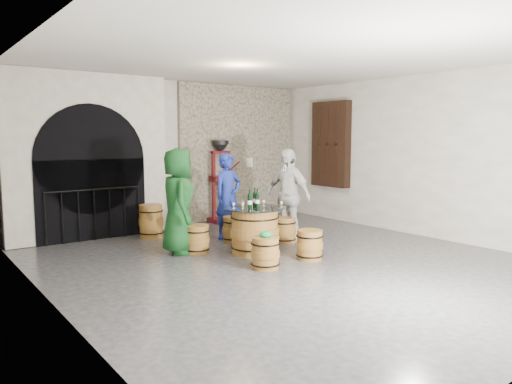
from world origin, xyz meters
TOP-DOWN VIEW (x-y plane):
  - ground at (0.00, 0.00)m, footprint 8.00×8.00m
  - wall_back at (0.00, 4.00)m, footprint 8.00×0.00m
  - wall_left at (-3.50, 0.00)m, footprint 0.00×8.00m
  - wall_right at (3.50, 0.00)m, footprint 0.00×8.00m
  - ceiling at (0.00, 0.00)m, footprint 8.00×8.00m
  - stone_facing_panel at (1.80, 3.94)m, footprint 3.20×0.12m
  - arched_opening at (-1.90, 3.74)m, footprint 3.10×0.60m
  - shuttered_window at (3.38, 2.40)m, footprint 0.23×1.10m
  - barrel_table at (-0.05, 0.77)m, footprint 1.02×1.02m
  - barrel_stool_left at (-0.85, 1.36)m, footprint 0.45×0.45m
  - barrel_stool_far at (0.17, 1.73)m, footprint 0.45×0.45m
  - barrel_stool_right at (0.88, 1.10)m, footprint 0.45×0.45m
  - barrel_stool_near_right at (0.40, -0.11)m, footprint 0.45×0.45m
  - barrel_stool_near_left at (-0.50, -0.11)m, footprint 0.45×0.45m
  - green_cap at (-0.50, -0.11)m, footprint 0.23×0.18m
  - person_green at (-1.09, 1.54)m, footprint 0.84×1.02m
  - person_blue at (0.24, 2.03)m, footprint 0.65×0.47m
  - person_white at (0.99, 1.14)m, footprint 0.58×1.09m
  - wine_bottle_left at (-0.17, 0.75)m, footprint 0.08×0.08m
  - wine_bottle_center at (-0.01, 0.76)m, footprint 0.08×0.08m
  - wine_bottle_right at (0.04, 0.89)m, footprint 0.08×0.08m
  - tasting_glass_a at (-0.30, 0.77)m, footprint 0.05×0.05m
  - tasting_glass_b at (0.20, 0.85)m, footprint 0.05×0.05m
  - tasting_glass_c at (-0.18, 0.93)m, footprint 0.05×0.05m
  - tasting_glass_d at (0.17, 1.08)m, footprint 0.05×0.05m
  - tasting_glass_e at (0.34, 0.54)m, footprint 0.05×0.05m
  - tasting_glass_f at (-0.40, 0.90)m, footprint 0.05×0.05m
  - side_barrel at (-0.93, 3.03)m, footprint 0.49×0.49m
  - corking_press at (1.11, 3.65)m, footprint 0.78×0.44m
  - control_box at (2.05, 3.86)m, footprint 0.18×0.10m

SIDE VIEW (x-z plane):
  - ground at x=0.00m, z-range 0.00..0.00m
  - barrel_stool_left at x=-0.85m, z-range 0.00..0.48m
  - barrel_stool_far at x=0.17m, z-range 0.00..0.48m
  - barrel_stool_right at x=0.88m, z-range 0.00..0.48m
  - barrel_stool_near_right at x=0.40m, z-range 0.00..0.48m
  - barrel_stool_near_left at x=-0.50m, z-range 0.00..0.48m
  - side_barrel at x=-0.93m, z-range 0.00..0.65m
  - barrel_table at x=-0.05m, z-range 0.00..0.78m
  - green_cap at x=-0.50m, z-range 0.47..0.57m
  - person_blue at x=0.24m, z-range 0.00..1.67m
  - tasting_glass_a at x=-0.30m, z-range 0.79..0.88m
  - tasting_glass_b at x=0.20m, z-range 0.79..0.88m
  - tasting_glass_c at x=-0.18m, z-range 0.79..0.88m
  - tasting_glass_d at x=0.17m, z-range 0.79..0.88m
  - tasting_glass_e at x=0.34m, z-range 0.79..0.88m
  - tasting_glass_f at x=-0.40m, z-range 0.79..0.88m
  - person_white at x=0.99m, z-range 0.00..1.76m
  - person_green at x=-1.09m, z-range 0.00..1.79m
  - wine_bottle_left at x=-0.17m, z-range 0.75..1.08m
  - wine_bottle_center at x=-0.01m, z-range 0.75..1.08m
  - wine_bottle_right at x=0.04m, z-range 0.75..1.08m
  - corking_press at x=1.11m, z-range 0.16..2.05m
  - control_box at x=2.05m, z-range 1.24..1.46m
  - arched_opening at x=-1.90m, z-range -0.01..3.18m
  - wall_back at x=0.00m, z-range -2.40..5.60m
  - wall_left at x=-3.50m, z-range -2.40..5.60m
  - wall_right at x=3.50m, z-range -2.40..5.60m
  - stone_facing_panel at x=1.80m, z-range 0.01..3.19m
  - shuttered_window at x=3.38m, z-range 0.80..2.80m
  - ceiling at x=0.00m, z-range 3.20..3.20m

